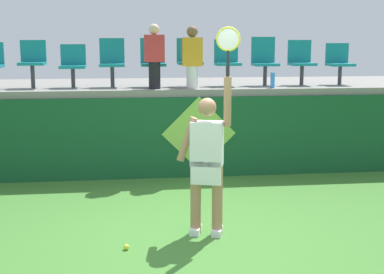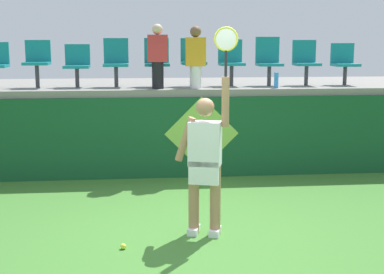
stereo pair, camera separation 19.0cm
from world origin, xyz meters
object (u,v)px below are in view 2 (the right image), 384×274
object	(u,v)px
water_bottle	(276,80)
stadium_chair_4	(157,60)
stadium_chair_6	(231,60)
stadium_chair_3	(116,60)
stadium_chair_9	(344,62)
tennis_player	(205,159)
tennis_ball	(123,246)
stadium_chair_1	(37,60)
stadium_chair_7	(268,59)
spectator_1	(196,56)
stadium_chair_8	(306,60)
stadium_chair_2	(77,63)
stadium_chair_5	(193,59)
spectator_0	(158,55)

from	to	relation	value
water_bottle	stadium_chair_4	xyz separation A→B (m)	(-2.06, 0.55, 0.34)
water_bottle	stadium_chair_6	size ratio (longest dim) A/B	0.32
stadium_chair_3	stadium_chair_9	bearing A→B (deg)	-0.11
tennis_player	tennis_ball	distance (m)	1.40
stadium_chair_1	stadium_chair_6	distance (m)	3.44
stadium_chair_7	spectator_1	size ratio (longest dim) A/B	0.83
stadium_chair_8	stadium_chair_4	bearing A→B (deg)	179.93
stadium_chair_8	spectator_1	size ratio (longest dim) A/B	0.78
stadium_chair_2	stadium_chair_5	bearing A→B (deg)	0.13
stadium_chair_3	spectator_0	world-z (taller)	spectator_0
water_bottle	stadium_chair_7	xyz separation A→B (m)	(-0.02, 0.55, 0.34)
stadium_chair_3	stadium_chair_5	world-z (taller)	same
tennis_ball	stadium_chair_2	distance (m)	4.46
tennis_ball	stadium_chair_4	bearing A→B (deg)	82.35
stadium_chair_2	spectator_0	size ratio (longest dim) A/B	0.69
water_bottle	stadium_chair_5	distance (m)	1.54
stadium_chair_1	stadium_chair_2	world-z (taller)	stadium_chair_1
stadium_chair_7	spectator_1	xyz separation A→B (m)	(-1.38, -0.42, 0.07)
tennis_ball	stadium_chair_3	distance (m)	4.41
tennis_player	stadium_chair_9	distance (m)	4.76
tennis_ball	stadium_chair_7	distance (m)	5.11
tennis_player	spectator_1	bearing A→B (deg)	86.29
stadium_chair_2	stadium_chair_9	world-z (taller)	stadium_chair_9
tennis_player	stadium_chair_9	size ratio (longest dim) A/B	3.25
stadium_chair_6	tennis_ball	bearing A→B (deg)	-115.40
tennis_player	stadium_chair_3	world-z (taller)	tennis_player
water_bottle	tennis_player	bearing A→B (deg)	-118.05
stadium_chair_6	stadium_chair_8	size ratio (longest dim) A/B	1.01
water_bottle	stadium_chair_9	bearing A→B (deg)	20.88
water_bottle	stadium_chair_2	xyz separation A→B (m)	(-3.46, 0.54, 0.29)
stadium_chair_7	stadium_chair_8	bearing A→B (deg)	-0.52
stadium_chair_4	stadium_chair_9	world-z (taller)	stadium_chair_4
tennis_player	tennis_ball	bearing A→B (deg)	-157.83
stadium_chair_5	stadium_chair_7	world-z (taller)	stadium_chair_7
stadium_chair_4	stadium_chair_9	xyz separation A→B (m)	(3.47, -0.01, -0.04)
stadium_chair_9	spectator_0	distance (m)	3.50
stadium_chair_1	stadium_chair_5	xyz separation A→B (m)	(2.75, 0.00, 0.01)
stadium_chair_9	stadium_chair_2	bearing A→B (deg)	-180.00
stadium_chair_5	spectator_1	size ratio (longest dim) A/B	0.81
stadium_chair_1	spectator_0	world-z (taller)	spectator_0
water_bottle	stadium_chair_2	size ratio (longest dim) A/B	0.36
tennis_player	water_bottle	bearing A→B (deg)	61.95
tennis_player	stadium_chair_1	bearing A→B (deg)	125.70
tennis_ball	stadium_chair_9	world-z (taller)	stadium_chair_9
water_bottle	stadium_chair_1	bearing A→B (deg)	172.61
tennis_player	stadium_chair_8	xyz separation A→B (m)	(2.28, 3.55, 1.02)
water_bottle	spectator_1	bearing A→B (deg)	174.62
stadium_chair_2	spectator_1	xyz separation A→B (m)	(2.06, -0.41, 0.13)
stadium_chair_1	stadium_chair_4	xyz separation A→B (m)	(2.09, 0.01, -0.00)
stadium_chair_1	spectator_1	bearing A→B (deg)	-8.40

